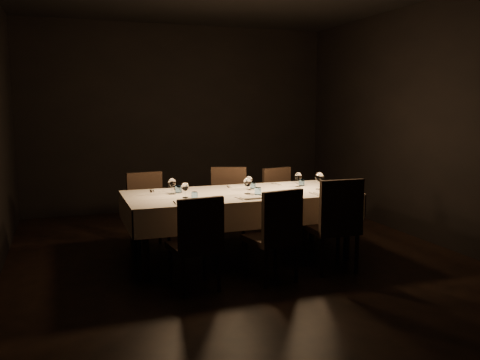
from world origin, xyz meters
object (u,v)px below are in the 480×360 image
object	(u,v)px
chair_far_right	(281,198)
chair_far_left	(147,207)
chair_far_center	(229,201)
chair_near_center	(276,231)
chair_near_right	(335,221)
dining_table	(240,199)
chair_near_left	(197,239)

from	to	relation	value
chair_far_right	chair_far_left	bearing A→B (deg)	168.43
chair_far_center	chair_far_right	distance (m)	0.75
chair_far_right	chair_far_center	bearing A→B (deg)	172.68
chair_near_center	chair_near_right	xyz separation A→B (m)	(0.70, 0.08, 0.03)
dining_table	chair_far_left	xyz separation A→B (m)	(-0.90, 0.82, -0.18)
chair_near_right	chair_far_right	xyz separation A→B (m)	(0.10, 1.59, -0.04)
chair_near_left	chair_near_right	bearing A→B (deg)	175.78
chair_near_left	chair_near_right	size ratio (longest dim) A/B	0.91
dining_table	chair_near_center	bearing A→B (deg)	-85.08
chair_near_left	chair_far_center	xyz separation A→B (m)	(0.83, 1.60, 0.02)
dining_table	chair_far_right	size ratio (longest dim) A/B	2.82
chair_near_center	chair_far_center	bearing A→B (deg)	-103.04
chair_far_left	chair_near_left	bearing A→B (deg)	-89.93
chair_near_left	chair_far_right	xyz separation A→B (m)	(1.58, 1.66, -0.00)
dining_table	chair_near_center	size ratio (longest dim) A/B	2.72
chair_far_center	chair_near_left	bearing A→B (deg)	-98.56
chair_far_center	dining_table	bearing A→B (deg)	-79.93
chair_near_left	chair_far_left	bearing A→B (deg)	-90.30
chair_far_left	chair_far_right	bearing A→B (deg)	-6.23
dining_table	chair_near_left	bearing A→B (deg)	-130.54
chair_near_left	chair_near_right	world-z (taller)	chair_near_right
chair_near_left	chair_far_center	bearing A→B (deg)	-124.27
chair_near_center	chair_near_left	bearing A→B (deg)	-12.11
chair_near_left	chair_far_left	distance (m)	1.66
dining_table	chair_far_right	world-z (taller)	chair_far_right
chair_far_center	chair_far_right	world-z (taller)	chair_far_center
chair_near_center	chair_far_right	distance (m)	1.85
dining_table	chair_far_center	size ratio (longest dim) A/B	2.69
dining_table	chair_near_right	xyz separation A→B (m)	(0.77, -0.76, -0.15)
chair_far_left	dining_table	bearing A→B (deg)	-48.82
chair_near_right	chair_far_left	distance (m)	2.30
chair_near_left	chair_far_right	size ratio (longest dim) A/B	1.01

